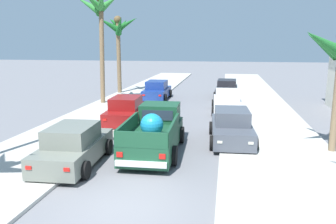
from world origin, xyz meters
The scene contains 14 objects.
ground_plane centered at (0.00, 0.00, 0.00)m, with size 160.00×160.00×0.00m, color slate.
sidewalk_left centered at (-4.91, 12.00, 0.06)m, with size 4.74×60.00×0.12m, color #B2AFA8.
sidewalk_right centered at (4.91, 12.00, 0.06)m, with size 4.74×60.00×0.12m, color #B2AFA8.
curb_left centered at (-3.94, 12.00, 0.05)m, with size 0.16×60.00×0.10m, color silver.
curb_right centered at (3.94, 12.00, 0.05)m, with size 0.16×60.00×0.10m, color silver.
pickup_truck centered at (-0.20, 5.00, 0.81)m, with size 2.36×5.28×1.89m.
car_left_near centered at (-2.91, 18.20, 0.71)m, with size 2.07×4.28×1.54m.
car_right_near centered at (2.81, 13.74, 0.71)m, with size 2.16×4.32×1.54m.
car_left_mid centered at (3.02, 6.94, 0.71)m, with size 2.21×4.34×1.54m.
car_right_mid centered at (2.77, 20.16, 0.71)m, with size 2.11×4.30×1.54m.
car_left_far centered at (-2.86, 2.88, 0.71)m, with size 2.20×4.33×1.54m.
car_right_far centered at (-2.91, 9.69, 0.71)m, with size 2.20×4.33×1.54m.
palm_tree_left_mid centered at (-6.59, 15.51, 6.72)m, with size 3.51×3.52×8.13m.
palm_tree_left_back centered at (-6.87, 20.57, 5.62)m, with size 3.74×3.75×6.98m.
Camera 1 is at (2.69, -8.09, 4.48)m, focal length 35.00 mm.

